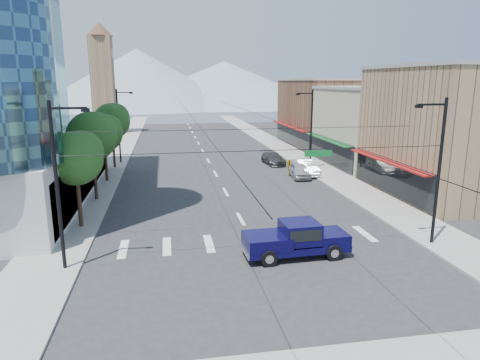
{
  "coord_description": "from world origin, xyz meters",
  "views": [
    {
      "loc": [
        -5.19,
        -23.55,
        9.91
      ],
      "look_at": [
        -0.09,
        5.8,
        3.0
      ],
      "focal_mm": 32.0,
      "sensor_mm": 36.0,
      "label": 1
    }
  ],
  "objects_px": {
    "parked_car_far": "(273,158)",
    "parked_car_near": "(299,170)",
    "pickup_truck": "(295,238)",
    "pedestrian": "(306,240)",
    "parked_car_mid": "(304,167)"
  },
  "relations": [
    {
      "from": "pickup_truck",
      "to": "pedestrian",
      "type": "relative_size",
      "value": 3.08
    },
    {
      "from": "parked_car_near",
      "to": "parked_car_mid",
      "type": "bearing_deg",
      "value": 56.27
    },
    {
      "from": "parked_car_mid",
      "to": "parked_car_far",
      "type": "xyz_separation_m",
      "value": [
        -1.8,
        6.54,
        -0.11
      ]
    },
    {
      "from": "pickup_truck",
      "to": "parked_car_near",
      "type": "height_order",
      "value": "pickup_truck"
    },
    {
      "from": "pedestrian",
      "to": "parked_car_near",
      "type": "distance_m",
      "value": 20.92
    },
    {
      "from": "pedestrian",
      "to": "pickup_truck",
      "type": "bearing_deg",
      "value": 81.5
    },
    {
      "from": "pedestrian",
      "to": "parked_car_mid",
      "type": "distance_m",
      "value": 22.31
    },
    {
      "from": "pickup_truck",
      "to": "parked_car_near",
      "type": "distance_m",
      "value": 20.94
    },
    {
      "from": "parked_car_far",
      "to": "parked_car_near",
      "type": "bearing_deg",
      "value": -87.84
    },
    {
      "from": "pickup_truck",
      "to": "parked_car_mid",
      "type": "distance_m",
      "value": 22.35
    },
    {
      "from": "pickup_truck",
      "to": "parked_car_far",
      "type": "distance_m",
      "value": 28.18
    },
    {
      "from": "pedestrian",
      "to": "parked_car_mid",
      "type": "xyz_separation_m",
      "value": [
        6.9,
        21.22,
        -0.18
      ]
    },
    {
      "from": "pedestrian",
      "to": "parked_car_mid",
      "type": "bearing_deg",
      "value": -11.38
    },
    {
      "from": "pickup_truck",
      "to": "pedestrian",
      "type": "xyz_separation_m",
      "value": [
        0.57,
        -0.15,
        -0.07
      ]
    },
    {
      "from": "parked_car_near",
      "to": "parked_car_mid",
      "type": "height_order",
      "value": "parked_car_mid"
    }
  ]
}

